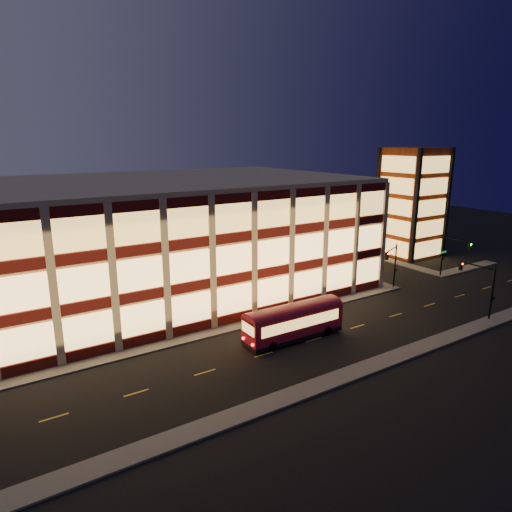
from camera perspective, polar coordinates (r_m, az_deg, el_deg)
ground at (r=48.52m, az=-1.07°, el=-9.00°), size 200.00×200.00×0.00m
sidewalk_office_south at (r=47.92m, az=-4.80°, el=-9.26°), size 54.00×2.00×0.15m
sidewalk_office_east at (r=74.40m, az=7.07°, el=-0.67°), size 2.00×30.00×0.15m
sidewalk_tower_south at (r=76.84m, az=24.72°, el=-1.42°), size 14.00×2.00×0.15m
sidewalk_tower_west at (r=81.72m, az=13.01°, el=0.43°), size 2.00×30.00×0.15m
sidewalk_near at (r=39.19m, az=9.39°, el=-15.13°), size 100.00×2.00×0.15m
office_building at (r=59.72m, az=-12.13°, el=2.46°), size 50.45×30.45×14.50m
stair_tower at (r=81.29m, az=18.87°, el=6.36°), size 8.60×8.60×18.00m
traffic_signal_far at (r=61.37m, az=16.68°, el=-0.52°), size 3.79×1.87×6.00m
traffic_signal_right at (r=69.71m, az=23.28°, el=0.64°), size 1.20×4.37×6.00m
traffic_signal_near at (r=56.16m, az=26.27°, el=-2.77°), size 0.32×4.45×6.00m
trolley_bus at (r=45.60m, az=4.73°, el=-7.94°), size 10.55×2.87×3.56m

